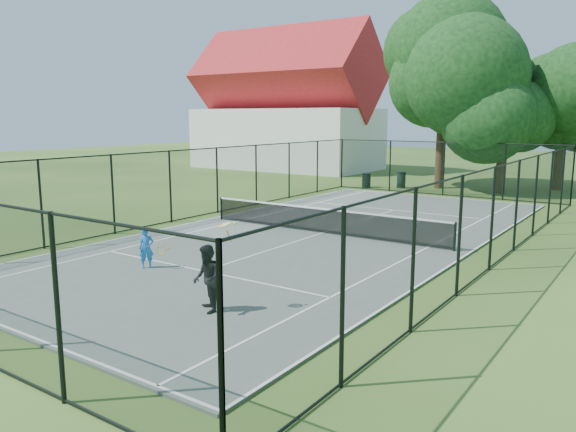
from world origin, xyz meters
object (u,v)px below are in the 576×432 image
Objects in this scene: tennis_net at (322,220)px; trash_bin_left at (366,180)px; trash_bin_right at (401,180)px; player_blue at (147,248)px; player_black at (207,279)px.

tennis_net is 14.66m from trash_bin_left.
trash_bin_right is 21.93m from player_blue.
trash_bin_right is (1.86, 1.08, 0.06)m from trash_bin_left.
trash_bin_right is (-3.29, 14.80, -0.07)m from tennis_net.
player_black reaches higher than tennis_net.
player_black is at bearing -75.00° from tennis_net.
tennis_net is 9.12m from player_black.
player_black reaches higher than trash_bin_left.
trash_bin_left is 21.08m from player_blue.
player_blue is 0.57× the size of player_black.
player_black is (3.97, -1.74, 0.18)m from player_blue.
player_blue is (3.54, -20.78, 0.19)m from trash_bin_left.
trash_bin_right is at bearing 30.11° from trash_bin_left.
trash_bin_left is at bearing -149.89° from trash_bin_right.
trash_bin_right is 0.50× the size of player_black.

